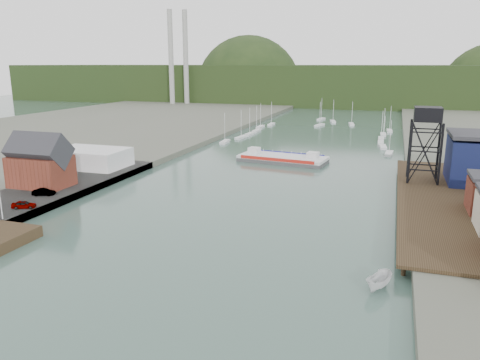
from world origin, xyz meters
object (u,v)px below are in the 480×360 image
Objects in this scene: chain_ferry at (283,158)px; car_west_a at (24,205)px; motorboat at (379,282)px; harbor_building at (40,166)px; lift_tower at (428,119)px.

chain_ferry is 6.10× the size of car_west_a.
harbor_building is at bearing -175.34° from motorboat.
lift_tower is 0.63× the size of chain_ferry.
car_west_a is (8.00, -14.01, -3.78)m from harbor_building.
motorboat is at bearing -60.79° from chain_ferry.
harbor_building reaches higher than car_west_a.
lift_tower is 53.71m from motorboat.
car_west_a is at bearing -60.28° from harbor_building.
car_west_a is at bearing -148.66° from lift_tower.
motorboat is (70.11, -23.22, -5.05)m from harbor_building.
chain_ferry reaches higher than motorboat.
lift_tower is 81.88m from car_west_a.
motorboat is 1.29× the size of car_west_a.
motorboat is (28.91, -71.48, 0.03)m from chain_ferry.
harbor_building is 2.93× the size of car_west_a.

